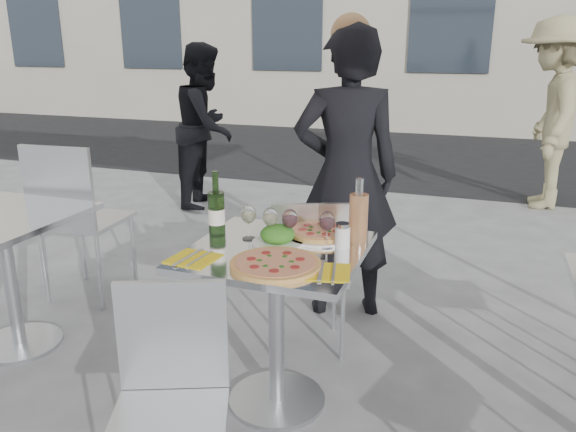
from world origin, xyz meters
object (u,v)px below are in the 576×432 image
(pizza_near, at_px, (275,264))
(pizza_far, at_px, (320,233))
(wine_bottle, at_px, (216,211))
(wineglass_white_a, at_px, (249,215))
(chair_far, at_px, (309,264))
(side_chair_lfar, at_px, (74,210))
(main_table, at_px, (276,294))
(side_table_left, at_px, (6,253))
(pedestrian_a, at_px, (206,126))
(wineglass_red_b, at_px, (327,222))
(pedestrian_b, at_px, (550,114))
(wineglass_white_b, at_px, (271,218))
(chair_near, at_px, (170,387))
(salad_plate, at_px, (278,236))
(carafe, at_px, (358,218))
(napkin_right, at_px, (326,272))
(napkin_left, at_px, (193,258))
(sugar_shaker, at_px, (342,235))
(wineglass_red_a, at_px, (290,220))
(woman_diner, at_px, (346,176))

(pizza_near, bearing_deg, pizza_far, 81.65)
(wine_bottle, xyz_separation_m, wineglass_white_a, (0.15, 0.00, -0.00))
(chair_far, bearing_deg, side_chair_lfar, -27.50)
(main_table, bearing_deg, side_table_left, 180.00)
(pedestrian_a, distance_m, wineglass_red_b, 3.47)
(pedestrian_b, relative_size, wineglass_white_b, 11.70)
(wineglass_white_a, bearing_deg, chair_far, 66.65)
(chair_near, relative_size, salad_plate, 3.75)
(chair_far, height_order, carafe, carafe)
(chair_far, height_order, wineglass_white_a, wineglass_white_a)
(side_table_left, height_order, chair_far, chair_far)
(pedestrian_b, xyz_separation_m, napkin_right, (-1.08, -4.17, -0.17))
(napkin_left, bearing_deg, main_table, 44.27)
(sugar_shaker, relative_size, wineglass_red_b, 0.68)
(napkin_right, bearing_deg, chair_far, 100.21)
(pedestrian_a, relative_size, wineglass_white_b, 10.15)
(side_table_left, xyz_separation_m, chair_near, (1.39, -0.69, -0.05))
(pedestrian_a, bearing_deg, salad_plate, -154.78)
(wineglass_red_a, bearing_deg, salad_plate, -159.79)
(pizza_near, height_order, napkin_right, pizza_near)
(main_table, relative_size, pizza_far, 2.31)
(side_table_left, bearing_deg, wine_bottle, 3.41)
(chair_far, distance_m, side_chair_lfar, 1.56)
(chair_far, xyz_separation_m, sugar_shaker, (0.25, -0.34, 0.30))
(chair_far, bearing_deg, wine_bottle, 27.70)
(pedestrian_a, bearing_deg, wineglass_red_a, -153.92)
(carafe, xyz_separation_m, wineglass_red_b, (-0.11, -0.08, -0.01))
(pizza_far, bearing_deg, wineglass_red_b, -61.71)
(chair_near, bearing_deg, pizza_far, 52.72)
(pizza_near, xyz_separation_m, wine_bottle, (-0.38, 0.26, 0.10))
(wineglass_white_a, relative_size, wineglass_white_b, 1.00)
(wineglass_white_b, bearing_deg, sugar_shaker, 7.75)
(side_table_left, relative_size, chair_far, 0.88)
(main_table, xyz_separation_m, sugar_shaker, (0.26, 0.11, 0.26))
(pizza_far, xyz_separation_m, wineglass_red_a, (-0.09, -0.14, 0.09))
(pizza_near, xyz_separation_m, pizza_far, (0.06, 0.40, 0.00))
(wineglass_red_a, xyz_separation_m, wineglass_red_b, (0.16, 0.02, 0.00))
(wine_bottle, relative_size, wineglass_red_a, 1.87)
(pizza_near, bearing_deg, pedestrian_a, 121.86)
(side_table_left, distance_m, side_chair_lfar, 0.59)
(sugar_shaker, bearing_deg, side_table_left, -176.48)
(wineglass_red_b, bearing_deg, wineglass_white_a, -177.39)
(side_chair_lfar, relative_size, wineglass_red_a, 6.46)
(woman_diner, bearing_deg, pedestrian_b, -134.09)
(side_chair_lfar, distance_m, carafe, 1.92)
(sugar_shaker, bearing_deg, main_table, -157.30)
(wineglass_white_a, bearing_deg, pedestrian_b, 68.99)
(napkin_right, bearing_deg, pedestrian_a, 112.11)
(pedestrian_b, distance_m, carafe, 3.96)
(chair_far, distance_m, pedestrian_b, 3.81)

